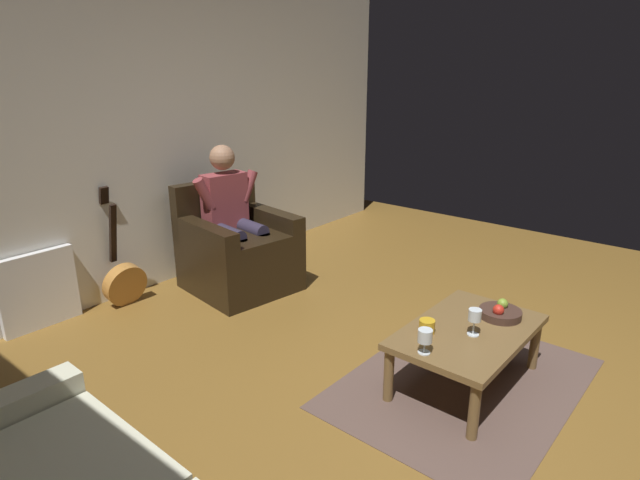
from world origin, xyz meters
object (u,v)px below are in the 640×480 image
(wine_glass_near, at_px, (475,317))
(candle_jar, at_px, (427,326))
(wine_glass_far, at_px, (425,337))
(guitar, at_px, (124,280))
(person_seated, at_px, (232,212))
(coffee_table, at_px, (468,336))
(armchair, at_px, (237,252))
(fruit_bowl, at_px, (500,312))

(wine_glass_near, xyz_separation_m, candle_jar, (0.15, -0.23, -0.08))
(wine_glass_far, bearing_deg, guitar, -84.09)
(person_seated, height_order, candle_jar, person_seated)
(coffee_table, relative_size, candle_jar, 10.80)
(candle_jar, bearing_deg, armchair, -99.67)
(fruit_bowl, bearing_deg, candle_jar, -28.71)
(armchair, distance_m, wine_glass_near, 2.30)
(coffee_table, bearing_deg, fruit_bowl, 162.72)
(coffee_table, height_order, wine_glass_near, wine_glass_near)
(armchair, relative_size, guitar, 0.97)
(coffee_table, bearing_deg, wine_glass_near, 44.39)
(armchair, xyz_separation_m, guitar, (0.84, -0.46, -0.11))
(coffee_table, xyz_separation_m, candle_jar, (0.20, -0.18, 0.09))
(person_seated, relative_size, guitar, 1.27)
(armchair, bearing_deg, person_seated, -90.00)
(coffee_table, bearing_deg, guitar, -75.52)
(person_seated, height_order, fruit_bowl, person_seated)
(armchair, height_order, fruit_bowl, armchair)
(armchair, bearing_deg, wine_glass_near, 93.09)
(fruit_bowl, bearing_deg, wine_glass_near, -5.71)
(person_seated, relative_size, candle_jar, 13.30)
(coffee_table, distance_m, guitar, 2.78)
(candle_jar, bearing_deg, wine_glass_near, 122.72)
(fruit_bowl, xyz_separation_m, candle_jar, (0.48, -0.26, 0.01))
(armchair, bearing_deg, candle_jar, 88.50)
(wine_glass_near, height_order, candle_jar, wine_glass_near)
(person_seated, relative_size, wine_glass_far, 8.71)
(guitar, xyz_separation_m, candle_jar, (-0.49, 2.52, 0.20))
(coffee_table, bearing_deg, wine_glass_far, -9.52)
(fruit_bowl, bearing_deg, guitar, -70.71)
(fruit_bowl, relative_size, candle_jar, 2.79)
(guitar, xyz_separation_m, fruit_bowl, (-0.97, 2.78, 0.20))
(person_seated, distance_m, candle_jar, 2.15)
(armchair, bearing_deg, guitar, -20.33)
(guitar, bearing_deg, coffee_table, 104.48)
(guitar, distance_m, wine_glass_far, 2.65)
(wine_glass_far, bearing_deg, wine_glass_near, 161.44)
(armchair, relative_size, coffee_table, 0.93)
(guitar, height_order, wine_glass_far, guitar)
(armchair, distance_m, coffee_table, 2.24)
(wine_glass_far, distance_m, candle_jar, 0.25)
(wine_glass_far, height_order, candle_jar, wine_glass_far)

